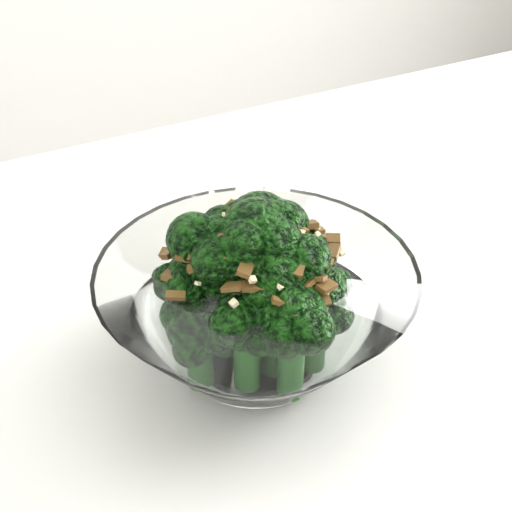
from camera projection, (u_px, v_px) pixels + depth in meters
broccoli_dish at (256, 305)px, 0.47m from camera, size 0.19×0.19×0.12m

